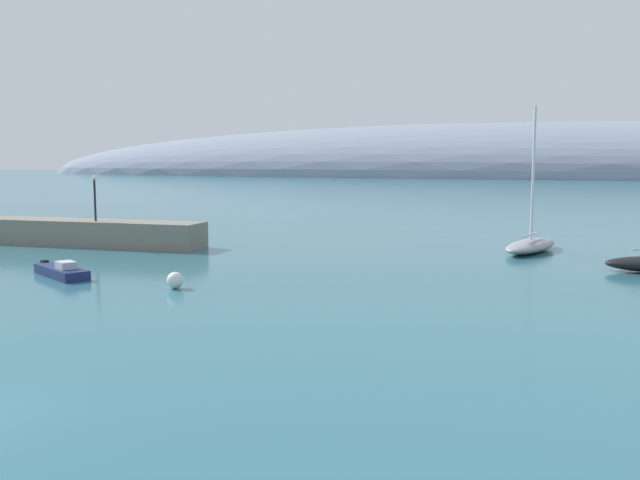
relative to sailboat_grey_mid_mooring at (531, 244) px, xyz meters
name	(u,v)px	position (x,y,z in m)	size (l,w,h in m)	color
breakwater_rocks	(60,232)	(-34.51, -6.97, 0.41)	(23.50, 3.14, 1.92)	gray
distant_ridge	(512,176)	(-14.66, 210.98, -0.55)	(391.26, 88.37, 38.07)	gray
sailboat_grey_mid_mooring	(531,244)	(0.00, 0.00, 0.00)	(4.41, 7.98, 10.21)	gray
motorboat_navy_foreground	(62,271)	(-24.48, -19.24, -0.24)	(4.97, 3.63, 0.94)	navy
mooring_buoy_white	(175,280)	(-16.59, -20.32, -0.13)	(0.86, 0.86, 0.86)	silver
harbor_lamp_post	(95,192)	(-30.94, -7.37, 3.53)	(0.36, 0.36, 3.40)	black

